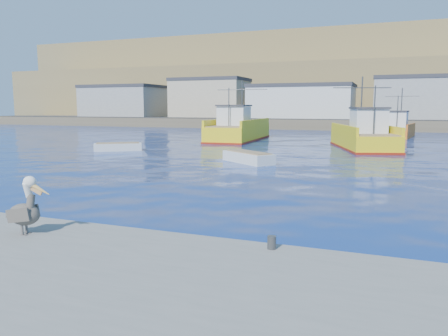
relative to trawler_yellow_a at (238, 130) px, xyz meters
name	(u,v)px	position (x,y,z in m)	size (l,w,h in m)	color
ground	(208,221)	(10.54, -33.37, -1.12)	(260.00, 260.00, 0.00)	navy
dock_bollards	(177,232)	(11.14, -36.77, -0.47)	(36.20, 0.20, 0.30)	#4C4C4C
far_shore	(371,86)	(10.55, 75.83, 7.86)	(200.00, 81.00, 24.00)	brown
trawler_yellow_a	(238,130)	(0.00, 0.00, 0.00)	(5.85, 12.98, 6.70)	yellow
trawler_yellow_b	(364,137)	(13.71, -5.58, -0.10)	(6.87, 11.56, 6.47)	yellow
boat_orange	(399,129)	(16.82, 11.13, -0.13)	(4.00, 7.79, 5.97)	orange
skiff_left	(118,148)	(-5.60, -14.90, -0.85)	(3.99, 3.30, 0.85)	silver
skiff_mid	(248,158)	(7.12, -18.51, -0.83)	(4.18, 3.72, 0.91)	silver
pelican	(26,210)	(7.46, -37.85, 0.02)	(1.21, 0.65, 1.49)	#595451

